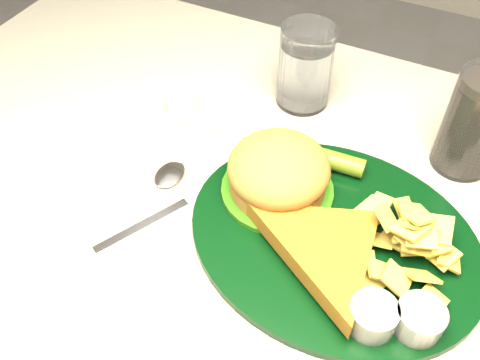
% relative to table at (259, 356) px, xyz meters
% --- Properties ---
extents(table, '(1.20, 0.80, 0.75)m').
position_rel_table_xyz_m(table, '(0.00, 0.00, 0.00)').
color(table, gray).
rests_on(table, ground).
extents(dinner_plate, '(0.38, 0.32, 0.08)m').
position_rel_table_xyz_m(dinner_plate, '(0.08, 0.01, 0.41)').
color(dinner_plate, black).
rests_on(dinner_plate, table).
extents(water_glass, '(0.10, 0.10, 0.12)m').
position_rel_table_xyz_m(water_glass, '(-0.05, 0.23, 0.44)').
color(water_glass, silver).
rests_on(water_glass, table).
extents(cola_glass, '(0.09, 0.09, 0.14)m').
position_rel_table_xyz_m(cola_glass, '(0.18, 0.20, 0.44)').
color(cola_glass, black).
rests_on(cola_glass, table).
extents(fork_napkin, '(0.15, 0.17, 0.01)m').
position_rel_table_xyz_m(fork_napkin, '(0.13, -0.02, 0.38)').
color(fork_napkin, white).
rests_on(fork_napkin, table).
extents(spoon, '(0.12, 0.17, 0.01)m').
position_rel_table_xyz_m(spoon, '(-0.13, -0.08, 0.38)').
color(spoon, white).
rests_on(spoon, table).
extents(ramekin, '(0.05, 0.05, 0.03)m').
position_rel_table_xyz_m(ramekin, '(-0.20, 0.13, 0.39)').
color(ramekin, white).
rests_on(ramekin, table).
extents(wrapped_straw, '(0.19, 0.09, 0.01)m').
position_rel_table_xyz_m(wrapped_straw, '(-0.14, 0.11, 0.38)').
color(wrapped_straw, white).
rests_on(wrapped_straw, table).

